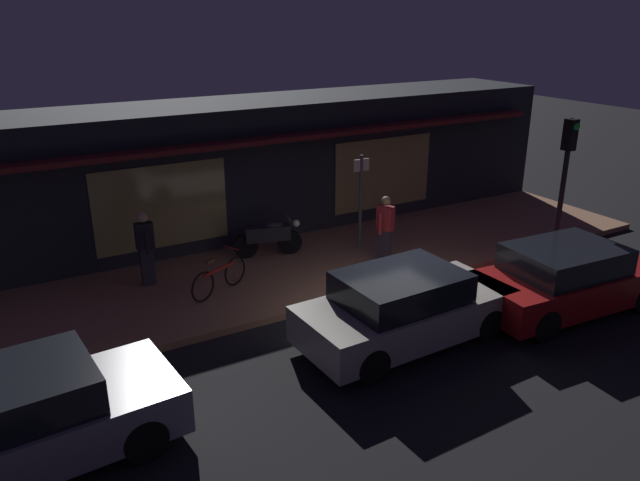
{
  "coord_description": "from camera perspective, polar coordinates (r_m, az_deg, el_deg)",
  "views": [
    {
      "loc": [
        -6.95,
        -8.95,
        5.84
      ],
      "look_at": [
        -0.38,
        2.4,
        0.95
      ],
      "focal_mm": 34.71,
      "sensor_mm": 36.0,
      "label": 1
    }
  ],
  "objects": [
    {
      "name": "ground_plane",
      "position": [
        12.75,
        6.93,
        -6.98
      ],
      "size": [
        60.0,
        60.0,
        0.0
      ],
      "primitive_type": "plane",
      "color": "black"
    },
    {
      "name": "storefront_building",
      "position": [
        17.32,
        -5.58,
        6.87
      ],
      "size": [
        18.0,
        3.3,
        3.6
      ],
      "color": "black",
      "rests_on": "ground_plane"
    },
    {
      "name": "sidewalk_slab",
      "position": [
        14.98,
        0.09,
        -2.19
      ],
      "size": [
        18.0,
        4.0,
        0.15
      ],
      "primitive_type": "cube",
      "color": "#8C6047",
      "rests_on": "ground_plane"
    },
    {
      "name": "parked_car_far",
      "position": [
        11.54,
        7.79,
        -6.18
      ],
      "size": [
        4.15,
        1.88,
        1.42
      ],
      "color": "black",
      "rests_on": "ground_plane"
    },
    {
      "name": "motorcycle",
      "position": [
        15.18,
        -4.71,
        0.37
      ],
      "size": [
        1.67,
        0.69,
        0.97
      ],
      "color": "black",
      "rests_on": "sidewalk_slab"
    },
    {
      "name": "sign_post",
      "position": [
        15.42,
        3.77,
        4.1
      ],
      "size": [
        0.44,
        0.09,
        2.4
      ],
      "color": "#47474C",
      "rests_on": "sidewalk_slab"
    },
    {
      "name": "bicycle_parked",
      "position": [
        13.34,
        -9.28,
        -3.39
      ],
      "size": [
        1.51,
        0.77,
        0.91
      ],
      "color": "black",
      "rests_on": "sidewalk_slab"
    },
    {
      "name": "traffic_light_pole",
      "position": [
        15.15,
        21.69,
        6.17
      ],
      "size": [
        0.24,
        0.33,
        3.6
      ],
      "color": "black",
      "rests_on": "ground_plane"
    },
    {
      "name": "person_photographer",
      "position": [
        13.92,
        -15.79,
        -0.59
      ],
      "size": [
        0.39,
        0.61,
        1.67
      ],
      "color": "#28232D",
      "rests_on": "sidewalk_slab"
    },
    {
      "name": "parked_car_across",
      "position": [
        13.6,
        21.73,
        -3.29
      ],
      "size": [
        4.21,
        2.03,
        1.42
      ],
      "color": "black",
      "rests_on": "ground_plane"
    },
    {
      "name": "parked_car_near",
      "position": [
        9.46,
        -25.95,
        -14.78
      ],
      "size": [
        4.21,
        2.03,
        1.42
      ],
      "color": "black",
      "rests_on": "ground_plane"
    },
    {
      "name": "person_bystander",
      "position": [
        14.61,
        6.02,
        1.1
      ],
      "size": [
        0.59,
        0.44,
        1.67
      ],
      "color": "#28232D",
      "rests_on": "sidewalk_slab"
    }
  ]
}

